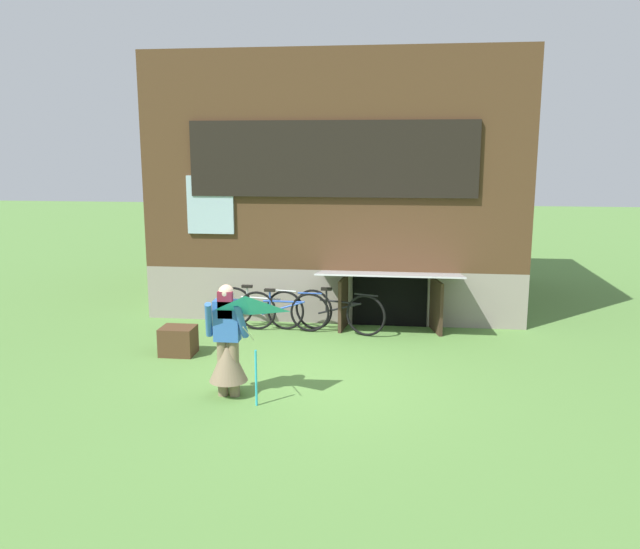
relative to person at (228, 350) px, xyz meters
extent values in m
plane|color=#56843D|center=(1.00, 0.83, -0.65)|extent=(60.00, 60.00, 0.00)
cube|color=gray|center=(1.00, 6.50, -0.13)|extent=(7.29, 5.34, 1.04)
cube|color=#4C331E|center=(1.00, 6.50, 2.42)|extent=(7.29, 5.34, 4.06)
cube|color=black|center=(1.00, 3.79, 2.47)|extent=(5.30, 0.08, 1.39)
cube|color=#9EB7C6|center=(1.00, 3.81, 2.47)|extent=(5.14, 0.04, 1.27)
cube|color=#9EB7C6|center=(-1.31, 3.80, 1.61)|extent=(0.90, 0.06, 1.10)
cube|color=black|center=(2.11, 3.82, -0.17)|extent=(1.40, 0.03, 0.96)
cube|color=#3D2B1E|center=(1.26, 3.53, -0.17)|extent=(0.14, 0.70, 0.96)
cube|color=#3D2B1E|center=(2.96, 3.53, -0.17)|extent=(0.22, 0.69, 0.96)
cube|color=#B2B2B7|center=(2.11, 3.28, 0.44)|extent=(2.59, 1.09, 0.18)
cylinder|color=#7F6B51|center=(-0.08, 0.00, -0.26)|extent=(0.14, 0.14, 0.78)
cylinder|color=#7F6B51|center=(0.08, 0.00, -0.26)|extent=(0.14, 0.14, 0.78)
cone|color=#7F6B51|center=(0.00, 0.00, -0.14)|extent=(0.52, 0.52, 0.59)
cube|color=#3366B7|center=(0.00, 0.00, 0.41)|extent=(0.34, 0.20, 0.55)
cylinder|color=#3366B7|center=(-0.22, -0.10, 0.44)|extent=(0.17, 0.32, 0.51)
cylinder|color=#3366B7|center=(0.22, -0.10, 0.44)|extent=(0.17, 0.32, 0.51)
cube|color=maroon|center=(0.00, -0.06, 0.64)|extent=(0.20, 0.08, 0.36)
sphere|color=#D8AD8E|center=(0.00, 0.00, 0.79)|extent=(0.21, 0.21, 0.21)
pyramid|color=#2DB2CC|center=(0.39, -0.54, 0.54)|extent=(0.84, 0.71, 0.40)
cylinder|color=beige|center=(0.35, -0.25, 0.31)|extent=(0.01, 0.56, 0.34)
cylinder|color=#2DB2CC|center=(0.45, -0.30, -0.27)|extent=(0.03, 0.03, 0.76)
torus|color=black|center=(1.70, 3.08, -0.27)|extent=(0.73, 0.28, 0.76)
torus|color=black|center=(0.72, 3.41, -0.27)|extent=(0.73, 0.28, 0.76)
cylinder|color=black|center=(1.21, 3.24, -0.07)|extent=(0.75, 0.28, 0.04)
cylinder|color=black|center=(1.21, 3.24, -0.20)|extent=(0.82, 0.30, 0.31)
cylinder|color=black|center=(0.96, 3.33, -0.07)|extent=(0.04, 0.04, 0.43)
cube|color=black|center=(0.96, 3.33, 0.14)|extent=(0.20, 0.08, 0.05)
cylinder|color=black|center=(1.70, 3.08, 0.10)|extent=(0.43, 0.17, 0.03)
torus|color=black|center=(0.67, 3.22, -0.28)|extent=(0.73, 0.06, 0.73)
torus|color=black|center=(-0.32, 3.25, -0.28)|extent=(0.73, 0.06, 0.73)
cylinder|color=#284CB2|center=(0.17, 3.24, -0.10)|extent=(0.74, 0.05, 0.04)
cylinder|color=#284CB2|center=(0.17, 3.24, -0.22)|extent=(0.81, 0.05, 0.29)
cylinder|color=#284CB2|center=(-0.08, 3.24, -0.10)|extent=(0.04, 0.04, 0.41)
cube|color=black|center=(-0.08, 3.24, 0.11)|extent=(0.20, 0.08, 0.05)
cylinder|color=#284CB2|center=(0.67, 3.22, 0.07)|extent=(0.44, 0.04, 0.03)
torus|color=black|center=(0.20, 3.31, -0.28)|extent=(0.74, 0.18, 0.74)
torus|color=black|center=(-0.80, 3.50, -0.28)|extent=(0.74, 0.18, 0.74)
cylinder|color=#ADAFB5|center=(-0.30, 3.41, -0.09)|extent=(0.75, 0.17, 0.04)
cylinder|color=#ADAFB5|center=(-0.30, 3.41, -0.21)|extent=(0.82, 0.19, 0.30)
cylinder|color=#ADAFB5|center=(-0.55, 3.45, -0.09)|extent=(0.04, 0.04, 0.42)
cube|color=black|center=(-0.55, 3.45, 0.12)|extent=(0.20, 0.08, 0.05)
cylinder|color=#ADAFB5|center=(0.20, 3.31, 0.09)|extent=(0.44, 0.11, 0.03)
cube|color=#4C331E|center=(-1.28, 1.65, -0.42)|extent=(0.54, 0.46, 0.46)
camera|label=1|loc=(2.25, -8.11, 2.66)|focal=36.25mm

